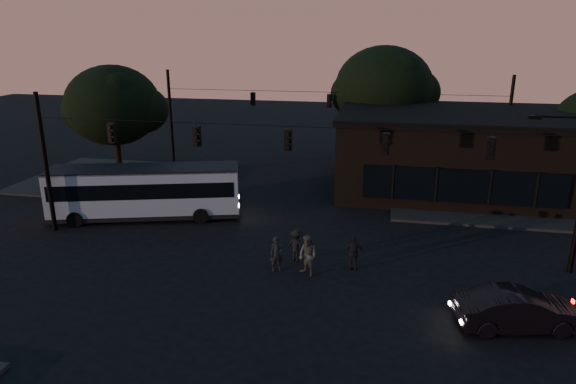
% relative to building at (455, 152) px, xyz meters
% --- Properties ---
extents(ground, '(120.00, 120.00, 0.00)m').
position_rel_building_xyz_m(ground, '(-9.00, -15.97, -2.71)').
color(ground, black).
rests_on(ground, ground).
extents(sidewalk_far_right, '(14.00, 10.00, 0.15)m').
position_rel_building_xyz_m(sidewalk_far_right, '(3.00, -1.97, -2.63)').
color(sidewalk_far_right, black).
rests_on(sidewalk_far_right, ground).
extents(sidewalk_far_left, '(14.00, 10.00, 0.15)m').
position_rel_building_xyz_m(sidewalk_far_left, '(-23.00, -1.97, -2.63)').
color(sidewalk_far_left, black).
rests_on(sidewalk_far_left, ground).
extents(building, '(15.40, 10.41, 5.40)m').
position_rel_building_xyz_m(building, '(0.00, 0.00, 0.00)').
color(building, black).
rests_on(building, ground).
extents(tree_behind, '(7.60, 7.60, 9.43)m').
position_rel_building_xyz_m(tree_behind, '(-5.00, 6.03, 3.48)').
color(tree_behind, black).
rests_on(tree_behind, ground).
extents(tree_left, '(6.40, 6.40, 8.30)m').
position_rel_building_xyz_m(tree_left, '(-23.00, -2.97, 2.86)').
color(tree_left, black).
rests_on(tree_left, ground).
extents(signal_rig_near, '(26.24, 0.30, 7.50)m').
position_rel_building_xyz_m(signal_rig_near, '(-9.00, -11.97, 1.74)').
color(signal_rig_near, black).
rests_on(signal_rig_near, ground).
extents(signal_rig_far, '(26.24, 0.30, 7.50)m').
position_rel_building_xyz_m(signal_rig_far, '(-9.00, 4.03, 1.50)').
color(signal_rig_far, black).
rests_on(signal_rig_far, ground).
extents(bus, '(11.01, 5.39, 3.02)m').
position_rel_building_xyz_m(bus, '(-17.96, -9.11, -1.01)').
color(bus, '#8D9DB4').
rests_on(bus, ground).
extents(car, '(4.72, 2.44, 1.48)m').
position_rel_building_xyz_m(car, '(0.62, -17.32, -1.97)').
color(car, black).
rests_on(car, ground).
extents(pedestrian_a, '(0.69, 0.58, 1.62)m').
position_rel_building_xyz_m(pedestrian_a, '(-9.04, -14.40, -1.90)').
color(pedestrian_a, black).
rests_on(pedestrian_a, ground).
extents(pedestrian_b, '(1.15, 1.11, 1.87)m').
position_rel_building_xyz_m(pedestrian_b, '(-7.59, -14.58, -1.77)').
color(pedestrian_b, '#474641').
rests_on(pedestrian_b, ground).
extents(pedestrian_c, '(1.00, 0.47, 1.66)m').
position_rel_building_xyz_m(pedestrian_c, '(-5.63, -13.65, -1.88)').
color(pedestrian_c, black).
rests_on(pedestrian_c, ground).
extents(pedestrian_d, '(1.15, 0.93, 1.56)m').
position_rel_building_xyz_m(pedestrian_d, '(-8.35, -13.16, -1.93)').
color(pedestrian_d, black).
rests_on(pedestrian_d, ground).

